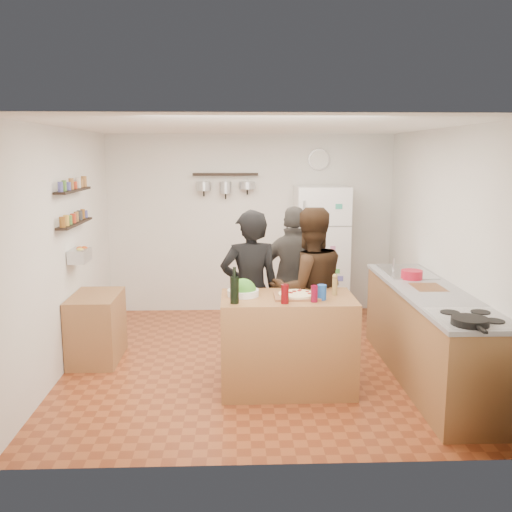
{
  "coord_description": "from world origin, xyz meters",
  "views": [
    {
      "loc": [
        -0.22,
        -5.91,
        2.24
      ],
      "look_at": [
        0.0,
        0.1,
        1.15
      ],
      "focal_mm": 40.0,
      "sensor_mm": 36.0,
      "label": 1
    }
  ],
  "objects_px": {
    "fridge": "(321,252)",
    "wall_clock": "(319,160)",
    "red_bowl": "(412,275)",
    "person_left": "(250,291)",
    "person_center": "(309,290)",
    "side_table": "(97,327)",
    "wine_bottle": "(235,290)",
    "pepper_mill": "(335,287)",
    "counter_run": "(429,336)",
    "salt_canister": "(322,292)",
    "prep_island": "(287,343)",
    "skillet": "(470,321)",
    "salad_bowl": "(243,293)",
    "person_back": "(295,280)"
  },
  "relations": [
    {
      "from": "fridge",
      "to": "wall_clock",
      "type": "relative_size",
      "value": 6.0
    },
    {
      "from": "red_bowl",
      "to": "person_left",
      "type": "bearing_deg",
      "value": -174.1
    },
    {
      "from": "person_center",
      "to": "side_table",
      "type": "xyz_separation_m",
      "value": [
        -2.27,
        0.35,
        -0.49
      ]
    },
    {
      "from": "wine_bottle",
      "to": "pepper_mill",
      "type": "bearing_deg",
      "value": 15.87
    },
    {
      "from": "counter_run",
      "to": "red_bowl",
      "type": "height_order",
      "value": "red_bowl"
    },
    {
      "from": "salt_canister",
      "to": "side_table",
      "type": "distance_m",
      "value": 2.58
    },
    {
      "from": "prep_island",
      "to": "skillet",
      "type": "relative_size",
      "value": 4.33
    },
    {
      "from": "salad_bowl",
      "to": "wall_clock",
      "type": "height_order",
      "value": "wall_clock"
    },
    {
      "from": "prep_island",
      "to": "wine_bottle",
      "type": "relative_size",
      "value": 5.15
    },
    {
      "from": "person_left",
      "to": "wall_clock",
      "type": "xyz_separation_m",
      "value": [
        1.02,
        2.32,
        1.31
      ]
    },
    {
      "from": "fridge",
      "to": "wall_clock",
      "type": "bearing_deg",
      "value": 90.0
    },
    {
      "from": "prep_island",
      "to": "wall_clock",
      "type": "bearing_deg",
      "value": 76.38
    },
    {
      "from": "wine_bottle",
      "to": "person_back",
      "type": "relative_size",
      "value": 0.15
    },
    {
      "from": "person_back",
      "to": "counter_run",
      "type": "bearing_deg",
      "value": 155.6
    },
    {
      "from": "salad_bowl",
      "to": "side_table",
      "type": "relative_size",
      "value": 0.37
    },
    {
      "from": "salad_bowl",
      "to": "person_left",
      "type": "distance_m",
      "value": 0.46
    },
    {
      "from": "salad_bowl",
      "to": "pepper_mill",
      "type": "relative_size",
      "value": 1.86
    },
    {
      "from": "prep_island",
      "to": "person_left",
      "type": "bearing_deg",
      "value": 124.65
    },
    {
      "from": "person_back",
      "to": "side_table",
      "type": "distance_m",
      "value": 2.24
    },
    {
      "from": "prep_island",
      "to": "side_table",
      "type": "bearing_deg",
      "value": 156.94
    },
    {
      "from": "counter_run",
      "to": "wall_clock",
      "type": "xyz_separation_m",
      "value": [
        -0.75,
        2.63,
        1.7
      ]
    },
    {
      "from": "person_center",
      "to": "side_table",
      "type": "height_order",
      "value": "person_center"
    },
    {
      "from": "wine_bottle",
      "to": "skillet",
      "type": "xyz_separation_m",
      "value": [
        1.83,
        -0.75,
        -0.08
      ]
    },
    {
      "from": "red_bowl",
      "to": "wall_clock",
      "type": "distance_m",
      "value": 2.55
    },
    {
      "from": "person_center",
      "to": "person_back",
      "type": "distance_m",
      "value": 0.55
    },
    {
      "from": "person_left",
      "to": "skillet",
      "type": "height_order",
      "value": "person_left"
    },
    {
      "from": "pepper_mill",
      "to": "salt_canister",
      "type": "bearing_deg",
      "value": -131.42
    },
    {
      "from": "pepper_mill",
      "to": "person_left",
      "type": "height_order",
      "value": "person_left"
    },
    {
      "from": "prep_island",
      "to": "salad_bowl",
      "type": "relative_size",
      "value": 4.21
    },
    {
      "from": "fridge",
      "to": "wall_clock",
      "type": "xyz_separation_m",
      "value": [
        0.0,
        0.33,
        1.25
      ]
    },
    {
      "from": "salt_canister",
      "to": "wall_clock",
      "type": "distance_m",
      "value": 3.18
    },
    {
      "from": "salad_bowl",
      "to": "pepper_mill",
      "type": "height_order",
      "value": "pepper_mill"
    },
    {
      "from": "counter_run",
      "to": "side_table",
      "type": "bearing_deg",
      "value": 168.94
    },
    {
      "from": "counter_run",
      "to": "fridge",
      "type": "relative_size",
      "value": 1.46
    },
    {
      "from": "counter_run",
      "to": "fridge",
      "type": "height_order",
      "value": "fridge"
    },
    {
      "from": "counter_run",
      "to": "fridge",
      "type": "xyz_separation_m",
      "value": [
        -0.75,
        2.3,
        0.45
      ]
    },
    {
      "from": "salad_bowl",
      "to": "person_left",
      "type": "xyz_separation_m",
      "value": [
        0.08,
        0.44,
        -0.1
      ]
    },
    {
      "from": "prep_island",
      "to": "fridge",
      "type": "distance_m",
      "value": 2.61
    },
    {
      "from": "red_bowl",
      "to": "skillet",
      "type": "bearing_deg",
      "value": -91.74
    },
    {
      "from": "fridge",
      "to": "wall_clock",
      "type": "height_order",
      "value": "wall_clock"
    },
    {
      "from": "counter_run",
      "to": "salad_bowl",
      "type": "bearing_deg",
      "value": -175.9
    },
    {
      "from": "person_left",
      "to": "wine_bottle",
      "type": "bearing_deg",
      "value": 68.94
    },
    {
      "from": "pepper_mill",
      "to": "wall_clock",
      "type": "height_order",
      "value": "wall_clock"
    },
    {
      "from": "salad_bowl",
      "to": "counter_run",
      "type": "relative_size",
      "value": 0.11
    },
    {
      "from": "prep_island",
      "to": "person_left",
      "type": "xyz_separation_m",
      "value": [
        -0.34,
        0.49,
        0.39
      ]
    },
    {
      "from": "pepper_mill",
      "to": "salt_canister",
      "type": "distance_m",
      "value": 0.23
    },
    {
      "from": "prep_island",
      "to": "person_back",
      "type": "relative_size",
      "value": 0.75
    },
    {
      "from": "counter_run",
      "to": "skillet",
      "type": "height_order",
      "value": "skillet"
    },
    {
      "from": "pepper_mill",
      "to": "person_left",
      "type": "bearing_deg",
      "value": 150.74
    },
    {
      "from": "skillet",
      "to": "prep_island",
      "type": "bearing_deg",
      "value": 143.84
    }
  ]
}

